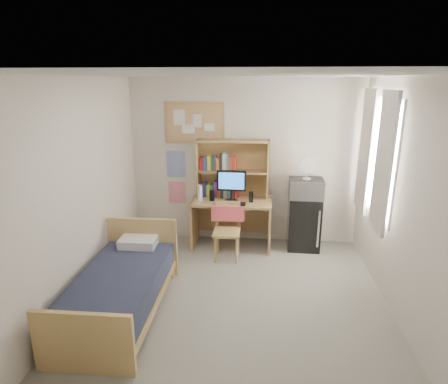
# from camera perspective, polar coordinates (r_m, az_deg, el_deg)

# --- Properties ---
(floor) EXTENTS (3.60, 4.20, 0.02)m
(floor) POSITION_cam_1_polar(r_m,az_deg,el_deg) (4.53, 1.56, -17.76)
(floor) COLOR gray
(floor) RESTS_ON ground
(ceiling) EXTENTS (3.60, 4.20, 0.02)m
(ceiling) POSITION_cam_1_polar(r_m,az_deg,el_deg) (3.74, 1.89, 17.41)
(ceiling) COLOR white
(ceiling) RESTS_ON wall_back
(wall_back) EXTENTS (3.60, 0.04, 2.60)m
(wall_back) POSITION_cam_1_polar(r_m,az_deg,el_deg) (5.97, 3.06, 4.52)
(wall_back) COLOR silver
(wall_back) RESTS_ON floor
(wall_front) EXTENTS (3.60, 0.04, 2.60)m
(wall_front) POSITION_cam_1_polar(r_m,az_deg,el_deg) (2.07, -2.44, -20.46)
(wall_front) COLOR silver
(wall_front) RESTS_ON floor
(wall_left) EXTENTS (0.04, 4.20, 2.60)m
(wall_left) POSITION_cam_1_polar(r_m,az_deg,el_deg) (4.43, -22.20, -1.00)
(wall_left) COLOR silver
(wall_left) RESTS_ON floor
(wall_right) EXTENTS (0.04, 4.20, 2.60)m
(wall_right) POSITION_cam_1_polar(r_m,az_deg,el_deg) (4.23, 26.83, -2.37)
(wall_right) COLOR silver
(wall_right) RESTS_ON floor
(window_unit) EXTENTS (0.10, 1.40, 1.70)m
(window_unit) POSITION_cam_1_polar(r_m,az_deg,el_deg) (5.25, 22.19, 4.97)
(window_unit) COLOR white
(window_unit) RESTS_ON wall_right
(curtain_left) EXTENTS (0.04, 0.55, 1.70)m
(curtain_left) POSITION_cam_1_polar(r_m,az_deg,el_deg) (4.86, 23.14, 4.03)
(curtain_left) COLOR silver
(curtain_left) RESTS_ON wall_right
(curtain_right) EXTENTS (0.04, 0.55, 1.70)m
(curtain_right) POSITION_cam_1_polar(r_m,az_deg,el_deg) (5.62, 20.78, 5.82)
(curtain_right) COLOR silver
(curtain_right) RESTS_ON wall_right
(bulletin_board) EXTENTS (0.94, 0.03, 0.64)m
(bulletin_board) POSITION_cam_1_polar(r_m,az_deg,el_deg) (5.94, -4.52, 10.49)
(bulletin_board) COLOR tan
(bulletin_board) RESTS_ON wall_back
(poster_wave) EXTENTS (0.30, 0.01, 0.42)m
(poster_wave) POSITION_cam_1_polar(r_m,az_deg,el_deg) (6.11, -7.34, 4.22)
(poster_wave) COLOR #2A3CA8
(poster_wave) RESTS_ON wall_back
(poster_japan) EXTENTS (0.28, 0.01, 0.36)m
(poster_japan) POSITION_cam_1_polar(r_m,az_deg,el_deg) (6.23, -7.18, -0.01)
(poster_japan) COLOR #DB2648
(poster_japan) RESTS_ON wall_back
(desk) EXTENTS (1.24, 0.64, 0.77)m
(desk) POSITION_cam_1_polar(r_m,az_deg,el_deg) (5.93, 1.16, -4.79)
(desk) COLOR tan
(desk) RESTS_ON floor
(desk_chair) EXTENTS (0.42, 0.42, 0.84)m
(desk_chair) POSITION_cam_1_polar(r_m,az_deg,el_deg) (5.51, 0.43, -6.09)
(desk_chair) COLOR tan
(desk_chair) RESTS_ON floor
(mini_fridge) EXTENTS (0.50, 0.50, 0.83)m
(mini_fridge) POSITION_cam_1_polar(r_m,az_deg,el_deg) (6.01, 12.05, -4.57)
(mini_fridge) COLOR black
(mini_fridge) RESTS_ON floor
(bed) EXTENTS (0.91, 1.80, 0.49)m
(bed) POSITION_cam_1_polar(r_m,az_deg,el_deg) (4.51, -15.58, -14.73)
(bed) COLOR #1C2032
(bed) RESTS_ON floor
(hutch) EXTENTS (1.12, 0.31, 0.91)m
(hutch) POSITION_cam_1_polar(r_m,az_deg,el_deg) (5.82, 1.35, 3.49)
(hutch) COLOR tan
(hutch) RESTS_ON desk
(monitor) EXTENTS (0.44, 0.04, 0.47)m
(monitor) POSITION_cam_1_polar(r_m,az_deg,el_deg) (5.67, 1.14, 0.83)
(monitor) COLOR black
(monitor) RESTS_ON desk
(keyboard) EXTENTS (0.45, 0.15, 0.02)m
(keyboard) POSITION_cam_1_polar(r_m,az_deg,el_deg) (5.61, 0.99, -1.76)
(keyboard) COLOR black
(keyboard) RESTS_ON desk
(speaker_left) EXTENTS (0.07, 0.07, 0.16)m
(speaker_left) POSITION_cam_1_polar(r_m,az_deg,el_deg) (5.75, -1.84, -0.55)
(speaker_left) COLOR black
(speaker_left) RESTS_ON desk
(speaker_right) EXTENTS (0.07, 0.07, 0.16)m
(speaker_right) POSITION_cam_1_polar(r_m,az_deg,el_deg) (5.70, 4.14, -0.77)
(speaker_right) COLOR black
(speaker_right) RESTS_ON desk
(water_bottle) EXTENTS (0.08, 0.08, 0.25)m
(water_bottle) POSITION_cam_1_polar(r_m,az_deg,el_deg) (5.73, -3.69, -0.17)
(water_bottle) COLOR silver
(water_bottle) RESTS_ON desk
(hoodie) EXTENTS (0.49, 0.15, 0.24)m
(hoodie) POSITION_cam_1_polar(r_m,az_deg,el_deg) (5.61, 0.62, -3.12)
(hoodie) COLOR #E1555C
(hoodie) RESTS_ON desk_chair
(microwave) EXTENTS (0.51, 0.40, 0.29)m
(microwave) POSITION_cam_1_polar(r_m,az_deg,el_deg) (5.81, 12.40, 0.54)
(microwave) COLOR #B7B7BB
(microwave) RESTS_ON mini_fridge
(desk_fan) EXTENTS (0.26, 0.26, 0.31)m
(desk_fan) POSITION_cam_1_polar(r_m,az_deg,el_deg) (5.74, 12.58, 3.45)
(desk_fan) COLOR silver
(desk_fan) RESTS_ON microwave
(pillow) EXTENTS (0.47, 0.33, 0.11)m
(pillow) POSITION_cam_1_polar(r_m,az_deg,el_deg) (5.00, -12.91, -7.41)
(pillow) COLOR silver
(pillow) RESTS_ON bed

